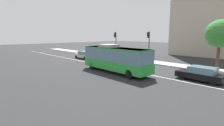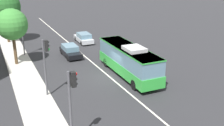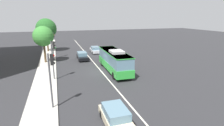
# 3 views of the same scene
# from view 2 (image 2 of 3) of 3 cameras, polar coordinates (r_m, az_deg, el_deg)

# --- Properties ---
(ground_plane) EXTENTS (160.00, 160.00, 0.00)m
(ground_plane) POSITION_cam_2_polar(r_m,az_deg,el_deg) (28.13, -0.49, -3.00)
(ground_plane) COLOR #28282B
(sidewalk_kerb) EXTENTS (80.00, 2.90, 0.14)m
(sidewalk_kerb) POSITION_cam_2_polar(r_m,az_deg,el_deg) (26.06, -16.84, -5.66)
(sidewalk_kerb) COLOR #B2ADA3
(sidewalk_kerb) RESTS_ON ground_plane
(lane_centre_line) EXTENTS (76.00, 0.16, 0.01)m
(lane_centre_line) POSITION_cam_2_polar(r_m,az_deg,el_deg) (28.12, -0.49, -2.99)
(lane_centre_line) COLOR silver
(lane_centre_line) RESTS_ON ground_plane
(transit_bus) EXTENTS (10.05, 2.71, 3.46)m
(transit_bus) POSITION_cam_2_polar(r_m,az_deg,el_deg) (27.94, 3.53, 0.78)
(transit_bus) COLOR green
(transit_bus) RESTS_ON ground_plane
(sedan_silver) EXTENTS (4.54, 1.90, 1.46)m
(sedan_silver) POSITION_cam_2_polar(r_m,az_deg,el_deg) (41.12, -6.03, 5.35)
(sedan_silver) COLOR #B7BABF
(sedan_silver) RESTS_ON ground_plane
(sedan_black) EXTENTS (4.52, 1.85, 1.46)m
(sedan_black) POSITION_cam_2_polar(r_m,az_deg,el_deg) (34.81, -8.83, 2.55)
(sedan_black) COLOR black
(sedan_black) RESTS_ON ground_plane
(traffic_light_near_corner) EXTENTS (0.32, 0.62, 5.20)m
(traffic_light_near_corner) POSITION_cam_2_polar(r_m,az_deg,el_deg) (16.36, -8.50, -7.04)
(traffic_light_near_corner) COLOR #47474C
(traffic_light_near_corner) RESTS_ON ground_plane
(traffic_light_mid_block) EXTENTS (0.34, 0.62, 5.20)m
(traffic_light_mid_block) POSITION_cam_2_polar(r_m,az_deg,el_deg) (23.49, -13.88, 1.01)
(traffic_light_mid_block) COLOR #47474C
(traffic_light_mid_block) RESTS_ON ground_plane
(traffic_light_far_corner) EXTENTS (0.33, 0.62, 5.20)m
(traffic_light_far_corner) POSITION_cam_2_polar(r_m,az_deg,el_deg) (35.84, -18.43, 6.96)
(traffic_light_far_corner) COLOR #47474C
(traffic_light_far_corner) RESTS_ON ground_plane
(street_tree_kerbside_left) EXTENTS (3.55, 3.55, 6.61)m
(street_tree_kerbside_left) POSITION_cam_2_polar(r_m,az_deg,el_deg) (32.29, -20.56, 7.66)
(street_tree_kerbside_left) COLOR #4C3823
(street_tree_kerbside_left) RESTS_ON ground_plane
(street_tree_kerbside_centre) EXTENTS (4.65, 4.65, 7.75)m
(street_tree_kerbside_centre) POSITION_cam_2_polar(r_m,az_deg,el_deg) (42.78, -21.96, 11.01)
(street_tree_kerbside_centre) COLOR #4C3823
(street_tree_kerbside_centre) RESTS_ON ground_plane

